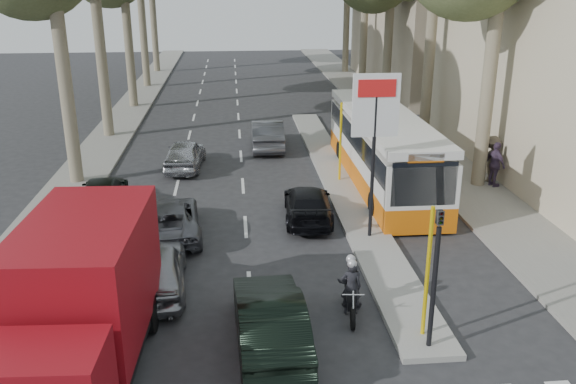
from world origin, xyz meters
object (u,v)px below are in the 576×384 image
Objects in this scene: silver_hatchback at (156,268)px; motorcycle at (350,286)px; red_truck at (80,302)px; city_bus at (383,147)px; dark_hatchback at (270,320)px.

silver_hatchback is 2.13× the size of motorcycle.
silver_hatchback is 4.10m from red_truck.
red_truck reaches higher than motorcycle.
silver_hatchback is at bearing -134.33° from city_bus.
city_bus is (9.64, 12.50, -0.22)m from red_truck.
motorcycle is at bearing -148.70° from dark_hatchback.
red_truck is 0.57× the size of city_bus.
red_truck is 15.79m from city_bus.
dark_hatchback is 4.32m from red_truck.
motorcycle is at bearing 159.12° from silver_hatchback.
dark_hatchback is 0.68× the size of red_truck.
red_truck reaches higher than city_bus.
dark_hatchback is (3.00, -3.08, 0.05)m from silver_hatchback.
silver_hatchback is 4.30m from dark_hatchback.
red_truck is at bearing -155.14° from motorcycle.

